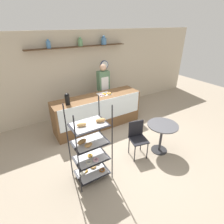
# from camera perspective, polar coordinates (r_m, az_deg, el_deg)

# --- Properties ---
(ground_plane) EXTENTS (14.00, 14.00, 0.00)m
(ground_plane) POSITION_cam_1_polar(r_m,az_deg,el_deg) (4.62, 2.94, -11.54)
(ground_plane) COLOR gray
(back_wall) EXTENTS (10.00, 0.30, 2.70)m
(back_wall) POSITION_cam_1_polar(r_m,az_deg,el_deg) (5.98, -10.40, 12.06)
(back_wall) COLOR beige
(back_wall) RESTS_ON ground_plane
(display_counter) EXTENTS (2.62, 0.68, 1.00)m
(display_counter) POSITION_cam_1_polar(r_m,az_deg,el_deg) (5.26, -4.67, 0.12)
(display_counter) COLOR brown
(display_counter) RESTS_ON ground_plane
(pastry_rack) EXTENTS (0.70, 0.51, 1.67)m
(pastry_rack) POSITION_cam_1_polar(r_m,az_deg,el_deg) (3.45, -7.06, -11.97)
(pastry_rack) COLOR black
(pastry_rack) RESTS_ON ground_plane
(person_worker) EXTENTS (0.36, 0.23, 1.76)m
(person_worker) POSITION_cam_1_polar(r_m,az_deg,el_deg) (5.71, -2.82, 7.65)
(person_worker) COLOR #282833
(person_worker) RESTS_ON ground_plane
(cafe_table) EXTENTS (0.72, 0.72, 0.76)m
(cafe_table) POSITION_cam_1_polar(r_m,az_deg,el_deg) (4.36, 15.98, -6.09)
(cafe_table) COLOR #262628
(cafe_table) RESTS_ON ground_plane
(cafe_chair) EXTENTS (0.45, 0.45, 0.88)m
(cafe_chair) POSITION_cam_1_polar(r_m,az_deg,el_deg) (4.16, 8.23, -7.55)
(cafe_chair) COLOR black
(cafe_chair) RESTS_ON ground_plane
(coffee_carafe) EXTENTS (0.12, 0.12, 0.31)m
(coffee_carafe) POSITION_cam_1_polar(r_m,az_deg,el_deg) (4.60, -14.39, 4.09)
(coffee_carafe) COLOR black
(coffee_carafe) RESTS_ON display_counter
(donut_tray_counter) EXTENTS (0.38, 0.30, 0.05)m
(donut_tray_counter) POSITION_cam_1_polar(r_m,az_deg,el_deg) (5.17, -2.05, 6.02)
(donut_tray_counter) COLOR white
(donut_tray_counter) RESTS_ON display_counter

